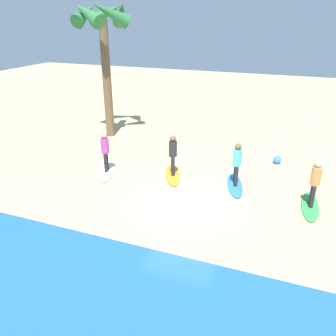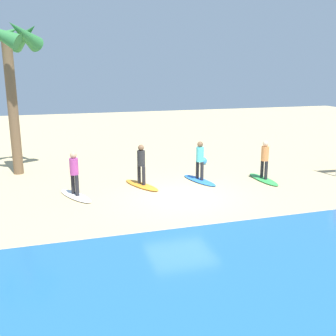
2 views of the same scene
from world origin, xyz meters
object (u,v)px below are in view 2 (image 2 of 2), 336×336
at_px(surfer_orange, 141,162).
at_px(surfboard_white, 76,196).
at_px(surfer_blue, 200,158).
at_px(surfer_white, 74,170).
at_px(surfer_green, 265,157).
at_px(surfboard_green, 263,179).
at_px(beach_ball, 204,161).
at_px(surfboard_blue, 199,180).
at_px(surfboard_orange, 142,185).
at_px(palm_tree, 7,50).

bearing_deg(surfer_orange, surfboard_white, 13.42).
bearing_deg(surfer_blue, surfer_white, 6.92).
bearing_deg(surfer_green, surfboard_green, 0.00).
distance_m(surfboard_white, beach_ball, 7.42).
bearing_deg(surfer_green, surfer_orange, -7.29).
xyz_separation_m(surfboard_blue, surfboard_orange, (2.54, -0.01, 0.00)).
height_order(surfboard_white, beach_ball, beach_ball).
distance_m(surfer_blue, palm_tree, 9.40).
bearing_deg(surfboard_orange, surfer_blue, 66.96).
xyz_separation_m(surfer_green, beach_ball, (1.37, -3.49, -0.86)).
xyz_separation_m(surfboard_green, palm_tree, (10.17, -4.29, 5.39)).
relative_size(surfboard_orange, beach_ball, 6.00).
bearing_deg(palm_tree, surfboard_white, 117.72).
relative_size(surfer_blue, palm_tree, 0.24).
relative_size(surfboard_green, surfboard_blue, 1.00).
relative_size(surfer_green, surfer_orange, 1.00).
relative_size(surfboard_blue, palm_tree, 0.31).
bearing_deg(surfboard_orange, surfer_orange, -0.00).
height_order(surfboard_green, surfer_orange, surfer_orange).
bearing_deg(surfer_orange, surfer_blue, 179.83).
bearing_deg(surfboard_white, surfer_orange, 79.30).
height_order(surfboard_blue, surfer_white, surfer_white).
bearing_deg(surfer_orange, surfer_green, 172.71).
xyz_separation_m(surfer_green, surfer_blue, (2.70, -0.66, 0.00)).
distance_m(surfboard_blue, surfboard_white, 5.27).
height_order(surfer_white, palm_tree, palm_tree).
xyz_separation_m(surfboard_green, surfer_white, (7.93, -0.03, 0.99)).
relative_size(surfer_orange, surfer_white, 1.00).
xyz_separation_m(surfboard_green, surfboard_blue, (2.70, -0.66, 0.00)).
relative_size(surfboard_white, palm_tree, 0.31).
height_order(surfboard_orange, surfboard_white, same).
bearing_deg(surfer_white, surfboard_green, 179.80).
bearing_deg(beach_ball, surfer_orange, 36.15).
xyz_separation_m(surfboard_orange, surfboard_white, (2.69, 0.64, 0.00)).
relative_size(surfboard_orange, surfer_white, 1.28).
distance_m(surfer_orange, surfer_white, 2.77).
relative_size(surfer_orange, surfboard_white, 0.78).
xyz_separation_m(surfboard_orange, surfer_white, (2.69, 0.64, 0.99)).
xyz_separation_m(surfboard_white, beach_ball, (-6.56, -3.47, 0.13)).
distance_m(surfboard_green, surfer_orange, 5.37).
bearing_deg(surfboard_orange, palm_tree, -149.13).
xyz_separation_m(surfer_green, palm_tree, (10.17, -4.29, 4.40)).
height_order(surfer_green, surfer_blue, same).
height_order(surfboard_blue, palm_tree, palm_tree).
distance_m(surfboard_green, palm_tree, 12.28).
relative_size(surfboard_green, palm_tree, 0.31).
bearing_deg(surfboard_green, beach_ball, -160.45).
bearing_deg(surfboard_green, surfer_blue, -105.72).
height_order(palm_tree, beach_ball, palm_tree).
bearing_deg(beach_ball, surfboard_white, 27.86).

